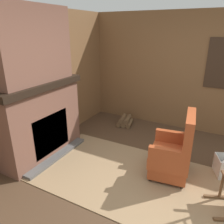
# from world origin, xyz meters

# --- Properties ---
(ground_plane) EXTENTS (14.00, 14.00, 0.00)m
(ground_plane) POSITION_xyz_m (0.00, 0.00, 0.00)
(ground_plane) COLOR #4C3523
(wood_panel_wall_left) EXTENTS (0.06, 5.38, 2.56)m
(wood_panel_wall_left) POSITION_xyz_m (-2.42, 0.00, 1.28)
(wood_panel_wall_left) COLOR brown
(wood_panel_wall_left) RESTS_ON ground
(wood_panel_wall_back) EXTENTS (5.38, 0.09, 2.56)m
(wood_panel_wall_back) POSITION_xyz_m (0.02, 2.42, 1.29)
(wood_panel_wall_back) COLOR brown
(wood_panel_wall_back) RESTS_ON ground
(fireplace_hearth) EXTENTS (0.65, 1.69, 1.36)m
(fireplace_hearth) POSITION_xyz_m (-2.16, 0.00, 0.68)
(fireplace_hearth) COLOR brown
(fireplace_hearth) RESTS_ON ground
(chimney_breast) EXTENTS (0.39, 1.40, 1.18)m
(chimney_breast) POSITION_xyz_m (-2.17, 0.00, 1.95)
(chimney_breast) COLOR brown
(chimney_breast) RESTS_ON fireplace_hearth
(area_rug) EXTENTS (3.33, 1.74, 0.01)m
(area_rug) POSITION_xyz_m (-0.38, 0.10, 0.01)
(area_rug) COLOR #997A56
(area_rug) RESTS_ON ground
(armchair) EXTENTS (0.67, 0.76, 1.06)m
(armchair) POSITION_xyz_m (0.07, 0.47, 0.38)
(armchair) COLOR #A84723
(armchair) RESTS_ON ground
(firewood_stack) EXTENTS (0.42, 0.49, 0.21)m
(firewood_stack) POSITION_xyz_m (-1.40, 1.89, 0.09)
(firewood_stack) COLOR brown
(firewood_stack) RESTS_ON ground
(oil_lamp_vase) EXTENTS (0.11, 0.11, 0.24)m
(oil_lamp_vase) POSITION_xyz_m (-2.21, -0.52, 1.45)
(oil_lamp_vase) COLOR #99B29E
(oil_lamp_vase) RESTS_ON fireplace_hearth
(storage_case) EXTENTS (0.15, 0.21, 0.14)m
(storage_case) POSITION_xyz_m (-2.21, 0.09, 1.43)
(storage_case) COLOR brown
(storage_case) RESTS_ON fireplace_hearth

